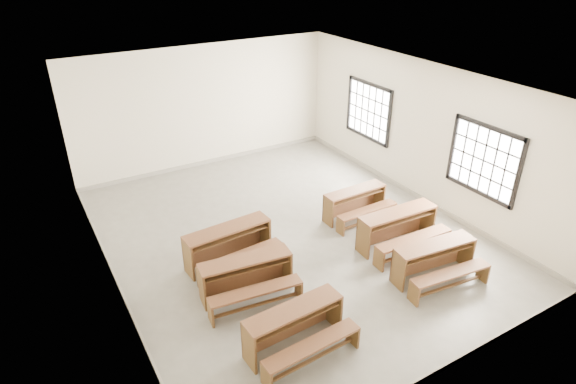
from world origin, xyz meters
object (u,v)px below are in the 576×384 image
desk_set_3 (435,259)px  desk_set_5 (356,201)px  desk_set_1 (247,275)px  desk_set_2 (229,243)px  desk_set_0 (295,326)px  desk_set_4 (399,226)px

desk_set_3 → desk_set_5: desk_set_3 is taller
desk_set_1 → desk_set_2: bearing=89.5°
desk_set_0 → desk_set_1: 1.46m
desk_set_0 → desk_set_1: bearing=90.4°
desk_set_4 → desk_set_2: bearing=162.1°
desk_set_1 → desk_set_2: size_ratio=0.97×
desk_set_5 → desk_set_3: bearing=-93.6°
desk_set_0 → desk_set_3: 3.05m
desk_set_0 → desk_set_4: desk_set_4 is taller
desk_set_1 → desk_set_4: bearing=4.1°
desk_set_1 → desk_set_2: 1.01m
desk_set_0 → desk_set_5: (3.15, 2.62, -0.03)m
desk_set_4 → desk_set_5: 1.32m
desk_set_0 → desk_set_4: 3.45m
desk_set_3 → desk_set_2: bearing=149.2°
desk_set_2 → desk_set_0: bearing=-94.9°
desk_set_2 → desk_set_4: 3.35m
desk_set_2 → desk_set_3: size_ratio=1.05×
desk_set_0 → desk_set_2: size_ratio=0.93×
desk_set_1 → desk_set_5: bearing=26.6°
desk_set_3 → desk_set_0: bearing=-170.2°
desk_set_1 → desk_set_3: size_ratio=1.02×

